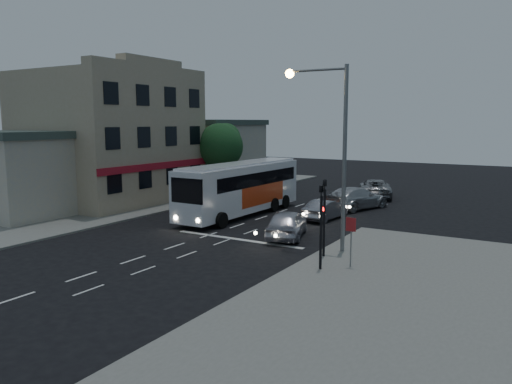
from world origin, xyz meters
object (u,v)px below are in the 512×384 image
Objects in this scene: car_suv at (287,224)px; regulatory_sign at (351,234)px; street_tree at (220,144)px; streetlight at (332,136)px; car_sedan_a at (325,210)px; traffic_signal_side at (321,217)px; tour_bus at (241,187)px; car_sedan_c at (375,188)px; car_sedan_b at (356,198)px; traffic_signal_main at (324,208)px.

regulatory_sign is (5.20, -4.04, 0.81)m from car_suv.
street_tree is at bearing 138.92° from regulatory_sign.
car_suv is 6.13m from streetlight.
car_sedan_a is (-0.17, 5.87, -0.12)m from car_suv.
car_suv is 6.73m from traffic_signal_side.
tour_bus is 5.98m from car_sedan_a.
streetlight reaches higher than street_tree.
streetlight is at bearing 81.54° from car_sedan_c.
car_sedan_a is at bearing -105.92° from car_suv.
traffic_signal_side is at bearing 82.30° from car_sedan_c.
tour_bus is 2.10× the size of car_sedan_b.
tour_bus is 5.43× the size of regulatory_sign.
traffic_signal_side is 23.24m from street_tree.
car_sedan_c is (-0.35, 17.18, -0.01)m from car_suv.
traffic_signal_side is 0.66× the size of street_tree.
car_suv is at bearing 153.78° from streetlight.
tour_bus is at bearing 146.94° from streetlight.
car_sedan_a is 11.30m from regulatory_sign.
traffic_signal_side is at bearing 122.43° from car_sedan_b.
streetlight reaches higher than traffic_signal_side.
car_sedan_b is at bearing 103.39° from traffic_signal_main.
car_suv is 10.82m from car_sedan_b.
tour_bus is at bearing -54.04° from car_suv.
streetlight is at bearing -32.01° from tour_bus.
car_sedan_c is 22.71m from traffic_signal_side.
regulatory_sign is at bearing 124.66° from car_suv.
car_sedan_a is 4.97m from car_sedan_b.
car_sedan_a is at bearing 114.58° from streetlight.
regulatory_sign is (5.55, -21.22, 0.82)m from car_sedan_c.
traffic_signal_main is at bearing 117.27° from car_sedan_a.
traffic_signal_side is at bearing -74.30° from streetlight.
tour_bus reaches higher than car_suv.
car_sedan_a is at bearing 16.88° from tour_bus.
car_sedan_b is at bearing 75.71° from car_sedan_c.
street_tree is (-15.55, 12.82, -1.23)m from streetlight.
street_tree is (-15.81, 14.25, 2.08)m from traffic_signal_main.
car_sedan_a is 9.65m from streetlight.
car_sedan_b is at bearing 108.58° from regulatory_sign.
car_suv is 17.19m from car_sedan_c.
car_sedan_b is 2.59× the size of regulatory_sign.
traffic_signal_main reaches higher than car_suv.
car_sedan_b is at bearing -89.51° from car_sedan_a.
car_suv is 2.10× the size of regulatory_sign.
car_sedan_c is 1.37× the size of traffic_signal_main.
tour_bus is at bearing 142.88° from regulatory_sign.
car_sedan_c is at bearing 101.60° from traffic_signal_side.
traffic_signal_main is 0.46× the size of streetlight.
tour_bus is 8.95m from car_sedan_b.
car_suv is 6.64m from regulatory_sign.
car_sedan_b is at bearing -108.65° from car_suv.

